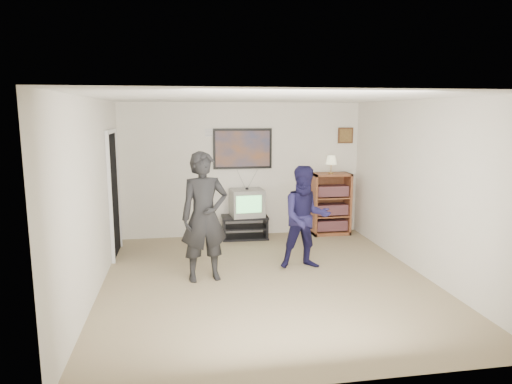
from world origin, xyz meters
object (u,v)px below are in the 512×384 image
object	(u,v)px
media_stand	(245,227)
person_tall	(204,217)
bookshelf	(331,204)
crt_television	(247,203)
person_short	(306,218)

from	to	relation	value
media_stand	person_tall	size ratio (longest dim) A/B	0.48
media_stand	bookshelf	bearing A→B (deg)	3.56
crt_television	person_short	world-z (taller)	person_short
crt_television	bookshelf	size ratio (longest dim) A/B	0.50
bookshelf	person_short	world-z (taller)	person_short
bookshelf	person_short	size ratio (longest dim) A/B	0.76
person_tall	media_stand	bearing A→B (deg)	57.90
crt_television	person_tall	size ratio (longest dim) A/B	0.33
crt_television	person_tall	bearing A→B (deg)	-118.11
person_short	media_stand	bearing A→B (deg)	111.81
media_stand	crt_television	bearing A→B (deg)	1.85
bookshelf	person_short	xyz separation A→B (m)	(-1.01, -1.82, 0.18)
crt_television	person_tall	distance (m)	2.22
person_tall	person_short	size ratio (longest dim) A/B	1.16
bookshelf	person_tall	world-z (taller)	person_tall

